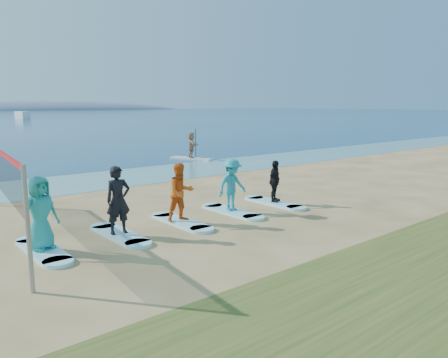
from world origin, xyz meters
TOP-DOWN VIEW (x-y plane):
  - ground at (0.00, 0.00)m, footprint 600.00×600.00m
  - shallow_water at (0.00, 10.50)m, footprint 600.00×600.00m
  - island_ridge at (95.00, 300.00)m, footprint 220.00×56.00m
  - paddleboard at (8.49, 14.18)m, footprint 1.78×3.04m
  - paddleboarder at (8.49, 14.18)m, footprint 0.97×1.63m
  - boat_offshore_b at (24.46, 109.93)m, footprint 1.97×6.92m
  - surfboard_0 at (-5.06, 1.60)m, footprint 0.70×2.20m
  - student_0 at (-5.06, 1.60)m, footprint 1.01×0.80m
  - surfboard_1 at (-3.01, 1.60)m, footprint 0.70×2.20m
  - student_1 at (-3.01, 1.60)m, footprint 0.72×0.51m
  - surfboard_2 at (-0.96, 1.60)m, footprint 0.70×2.20m
  - student_2 at (-0.96, 1.60)m, footprint 0.93×0.77m
  - surfboard_3 at (1.09, 1.60)m, footprint 0.70×2.20m
  - student_3 at (1.09, 1.60)m, footprint 1.12×0.65m
  - surfboard_4 at (3.14, 1.60)m, footprint 0.70×2.20m
  - student_4 at (3.14, 1.60)m, footprint 0.96×0.69m

SIDE VIEW (x-z plane):
  - ground at x=0.00m, z-range 0.00..0.00m
  - island_ridge at x=95.00m, z-range -9.00..9.00m
  - boat_offshore_b at x=24.46m, z-range -0.92..0.92m
  - shallow_water at x=0.00m, z-range 0.01..0.01m
  - surfboard_0 at x=-5.06m, z-range 0.00..0.09m
  - surfboard_1 at x=-3.01m, z-range 0.00..0.09m
  - surfboard_2 at x=-0.96m, z-range 0.00..0.09m
  - surfboard_3 at x=1.09m, z-range 0.00..0.09m
  - surfboard_4 at x=3.14m, z-range 0.00..0.09m
  - paddleboard at x=8.49m, z-range 0.00..0.12m
  - student_4 at x=3.14m, z-range 0.09..1.60m
  - student_3 at x=1.09m, z-range 0.09..1.82m
  - paddleboarder at x=8.49m, z-range 0.12..1.80m
  - student_2 at x=-0.96m, z-range 0.09..1.86m
  - student_0 at x=-5.06m, z-range 0.09..1.90m
  - student_1 at x=-3.01m, z-range 0.09..1.95m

